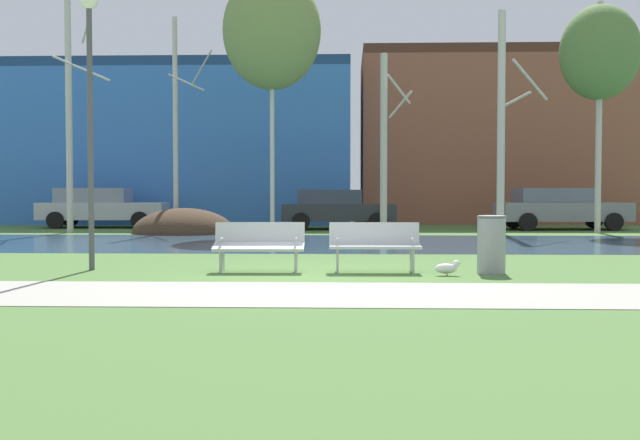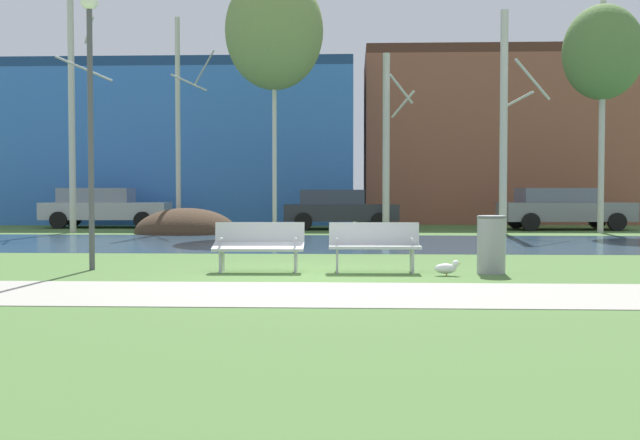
{
  "view_description": "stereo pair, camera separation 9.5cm",
  "coord_description": "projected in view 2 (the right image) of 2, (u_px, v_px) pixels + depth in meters",
  "views": [
    {
      "loc": [
        0.56,
        -12.93,
        1.45
      ],
      "look_at": [
        0.03,
        1.56,
        0.89
      ],
      "focal_mm": 43.91,
      "sensor_mm": 36.0,
      "label": 1
    },
    {
      "loc": [
        0.65,
        -12.93,
        1.45
      ],
      "look_at": [
        0.03,
        1.56,
        0.89
      ],
      "focal_mm": 43.91,
      "sensor_mm": 36.0,
      "label": 2
    }
  ],
  "objects": [
    {
      "name": "trash_bin",
      "position": [
        491.0,
        243.0,
        13.52
      ],
      "size": [
        0.51,
        0.51,
        1.0
      ],
      "color": "gray",
      "rests_on": "ground"
    },
    {
      "name": "streetlamp",
      "position": [
        90.0,
        83.0,
        14.02
      ],
      "size": [
        0.32,
        0.32,
        4.99
      ],
      "color": "#4C4C51",
      "rests_on": "ground"
    },
    {
      "name": "birch_left",
      "position": [
        179.0,
        122.0,
        26.93
      ],
      "size": [
        1.4,
        2.31,
        7.37
      ],
      "color": "beige",
      "rests_on": "ground"
    },
    {
      "name": "paved_path_strip",
      "position": [
        307.0,
        294.0,
        10.85
      ],
      "size": [
        60.0,
        2.59,
        0.01
      ],
      "primitive_type": "cube",
      "color": "#9E998E",
      "rests_on": "ground"
    },
    {
      "name": "birch_center_left",
      "position": [
        274.0,
        31.0,
        26.06
      ],
      "size": [
        3.28,
        3.28,
        8.72
      ],
      "color": "beige",
      "rests_on": "ground"
    },
    {
      "name": "birch_right",
      "position": [
        603.0,
        53.0,
        26.12
      ],
      "size": [
        2.64,
        2.64,
        7.76
      ],
      "color": "beige",
      "rests_on": "ground"
    },
    {
      "name": "ground_plane",
      "position": [
        331.0,
        239.0,
        22.98
      ],
      "size": [
        120.0,
        120.0,
        0.0
      ],
      "primitive_type": "plane",
      "color": "#476B33"
    },
    {
      "name": "birch_far_left",
      "position": [
        72.0,
        97.0,
        26.37
      ],
      "size": [
        1.55,
        2.24,
        9.04
      ],
      "color": "beige",
      "rests_on": "ground"
    },
    {
      "name": "river_band",
      "position": [
        330.0,
        243.0,
        21.25
      ],
      "size": [
        80.0,
        7.24,
        0.01
      ],
      "primitive_type": "cube",
      "color": "#2D475B",
      "rests_on": "ground"
    },
    {
      "name": "birch_center_right",
      "position": [
        505.0,
        120.0,
        25.61
      ],
      "size": [
        1.61,
        2.43,
        7.32
      ],
      "color": "beige",
      "rests_on": "ground"
    },
    {
      "name": "bench_right",
      "position": [
        374.0,
        245.0,
        13.74
      ],
      "size": [
        1.61,
        0.6,
        0.87
      ],
      "color": "#B2B5B7",
      "rests_on": "ground"
    },
    {
      "name": "seagull",
      "position": [
        447.0,
        268.0,
        13.17
      ],
      "size": [
        0.46,
        0.17,
        0.27
      ],
      "color": "white",
      "rests_on": "ground"
    },
    {
      "name": "birch_center",
      "position": [
        387.0,
        140.0,
        26.84
      ],
      "size": [
        1.11,
        1.88,
        6.12
      ],
      "color": "beige",
      "rests_on": "ground"
    },
    {
      "name": "building_brick_low",
      "position": [
        500.0,
        140.0,
        35.92
      ],
      "size": [
        12.43,
        7.6,
        7.51
      ],
      "color": "brown",
      "rests_on": "ground"
    },
    {
      "name": "soil_mound",
      "position": [
        186.0,
        233.0,
        26.16
      ],
      "size": [
        3.43,
        3.16,
        1.68
      ],
      "primitive_type": "ellipsoid",
      "color": "#423021",
      "rests_on": "ground"
    },
    {
      "name": "parked_van_nearest_silver",
      "position": [
        104.0,
        207.0,
        29.92
      ],
      "size": [
        4.81,
        2.26,
        1.52
      ],
      "color": "#B2B5BC",
      "rests_on": "ground"
    },
    {
      "name": "parked_hatch_third_grey",
      "position": [
        563.0,
        208.0,
        28.35
      ],
      "size": [
        4.73,
        2.3,
        1.51
      ],
      "color": "slate",
      "rests_on": "ground"
    },
    {
      "name": "parked_sedan_second_dark",
      "position": [
        338.0,
        208.0,
        28.65
      ],
      "size": [
        4.22,
        2.26,
        1.45
      ],
      "color": "#282B30",
      "rests_on": "ground"
    },
    {
      "name": "bench_left",
      "position": [
        259.0,
        245.0,
        13.83
      ],
      "size": [
        1.61,
        0.6,
        0.87
      ],
      "color": "#B2B5B7",
      "rests_on": "ground"
    },
    {
      "name": "building_blue_store",
      "position": [
        164.0,
        147.0,
        36.24
      ],
      "size": [
        17.54,
        9.21,
        6.87
      ],
      "color": "#3870C6",
      "rests_on": "ground"
    }
  ]
}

